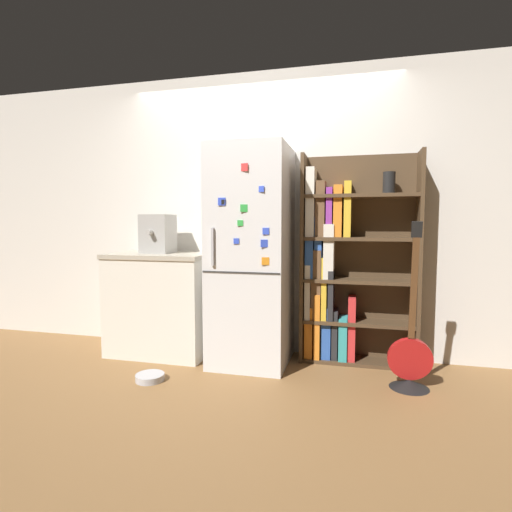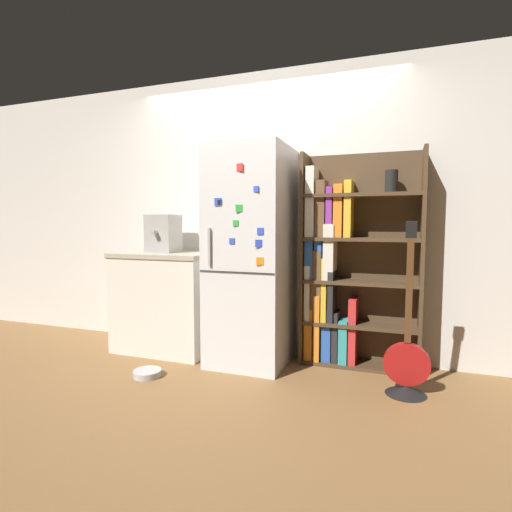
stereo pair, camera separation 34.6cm
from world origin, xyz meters
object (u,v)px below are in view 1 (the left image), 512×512
object	(u,v)px
espresso_machine	(158,234)
guitar	(410,365)
refrigerator	(252,256)
bookshelf	(342,268)
pet_bowl	(150,377)

from	to	relation	value
espresso_machine	guitar	world-z (taller)	espresso_machine
refrigerator	bookshelf	bearing A→B (deg)	16.28
guitar	espresso_machine	bearing A→B (deg)	171.22
refrigerator	bookshelf	size ratio (longest dim) A/B	1.03
guitar	pet_bowl	distance (m)	1.96
refrigerator	guitar	bearing A→B (deg)	-12.27
refrigerator	guitar	size ratio (longest dim) A/B	1.51
refrigerator	espresso_machine	size ratio (longest dim) A/B	5.21
espresso_machine	guitar	xyz separation A→B (m)	(2.19, -0.34, -0.94)
refrigerator	espresso_machine	distance (m)	0.94
refrigerator	pet_bowl	xyz separation A→B (m)	(-0.65, -0.61, -0.90)
espresso_machine	refrigerator	bearing A→B (deg)	-3.83
guitar	pet_bowl	bearing A→B (deg)	-170.15
bookshelf	pet_bowl	size ratio (longest dim) A/B	8.13
bookshelf	espresso_machine	bearing A→B (deg)	-174.54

